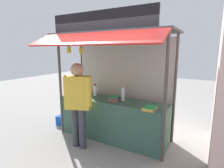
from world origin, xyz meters
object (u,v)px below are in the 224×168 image
at_px(magazine_stack_back_left, 150,108).
at_px(banana_bunch_inner_right, 81,50).
at_px(banana_bunch_rightmost, 69,50).
at_px(water_bottle_far_right, 95,90).
at_px(plastic_crate, 65,120).
at_px(water_bottle_front_left, 123,95).
at_px(vendor_person, 78,98).
at_px(water_bottle_left, 80,88).
at_px(magazine_stack_center, 114,98).

height_order(magazine_stack_back_left, banana_bunch_inner_right, banana_bunch_inner_right).
height_order(magazine_stack_back_left, banana_bunch_rightmost, banana_bunch_rightmost).
relative_size(water_bottle_far_right, banana_bunch_rightmost, 1.01).
relative_size(banana_bunch_inner_right, plastic_crate, 0.91).
height_order(water_bottle_front_left, water_bottle_far_right, water_bottle_far_right).
relative_size(banana_bunch_rightmost, plastic_crate, 0.86).
relative_size(banana_bunch_rightmost, banana_bunch_inner_right, 0.95).
height_order(banana_bunch_inner_right, vendor_person, banana_bunch_inner_right).
bearing_deg(water_bottle_far_right, banana_bunch_inner_right, -86.46).
bearing_deg(water_bottle_far_right, water_bottle_left, 179.86).
distance_m(banana_bunch_rightmost, banana_bunch_inner_right, 0.33).
bearing_deg(vendor_person, water_bottle_far_right, -102.56).
relative_size(water_bottle_far_right, magazine_stack_back_left, 1.02).
distance_m(magazine_stack_center, plastic_crate, 1.78).
bearing_deg(water_bottle_far_right, banana_bunch_rightmost, -120.68).
height_order(banana_bunch_rightmost, banana_bunch_inner_right, same).
relative_size(water_bottle_front_left, magazine_stack_center, 1.08).
bearing_deg(magazine_stack_center, banana_bunch_inner_right, -143.97).
relative_size(banana_bunch_inner_right, vendor_person, 0.18).
bearing_deg(magazine_stack_back_left, magazine_stack_center, 165.09).
xyz_separation_m(magazine_stack_back_left, plastic_crate, (-2.45, 0.32, -0.81)).
height_order(water_bottle_far_right, magazine_stack_back_left, water_bottle_far_right).
bearing_deg(water_bottle_front_left, water_bottle_far_right, 177.44).
bearing_deg(water_bottle_front_left, magazine_stack_back_left, -23.85).
xyz_separation_m(magazine_stack_back_left, magazine_stack_center, (-0.87, 0.23, 0.01)).
height_order(water_bottle_far_right, vendor_person, vendor_person).
xyz_separation_m(banana_bunch_rightmost, plastic_crate, (-0.71, 0.48, -1.86)).
bearing_deg(water_bottle_far_right, vendor_person, -81.03).
distance_m(water_bottle_left, vendor_person, 0.95).
xyz_separation_m(water_bottle_front_left, plastic_crate, (-1.76, 0.01, -0.92)).
relative_size(magazine_stack_center, plastic_crate, 0.78).
xyz_separation_m(water_bottle_far_right, magazine_stack_center, (0.57, -0.11, -0.09)).
height_order(water_bottle_front_left, water_bottle_left, water_bottle_left).
bearing_deg(banana_bunch_inner_right, magazine_stack_center, 36.03).
height_order(water_bottle_far_right, banana_bunch_inner_right, banana_bunch_inner_right).
relative_size(water_bottle_left, plastic_crate, 0.85).
distance_m(banana_bunch_inner_right, plastic_crate, 2.17).
relative_size(magazine_stack_center, vendor_person, 0.15).
bearing_deg(banana_bunch_inner_right, plastic_crate, 155.19).
bearing_deg(plastic_crate, magazine_stack_back_left, -7.39).
bearing_deg(banana_bunch_inner_right, magazine_stack_back_left, 6.52).
bearing_deg(banana_bunch_inner_right, vendor_person, -70.64).
bearing_deg(water_bottle_left, magazine_stack_center, -6.12).
distance_m(banana_bunch_inner_right, vendor_person, 0.96).
distance_m(banana_bunch_rightmost, vendor_person, 1.06).
height_order(water_bottle_left, water_bottle_far_right, water_bottle_far_right).
distance_m(water_bottle_left, magazine_stack_back_left, 1.93).
xyz_separation_m(water_bottle_far_right, banana_bunch_rightmost, (-0.30, -0.50, 0.94)).
relative_size(water_bottle_far_right, banana_bunch_inner_right, 0.96).
distance_m(water_bottle_front_left, banana_bunch_rightmost, 1.49).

